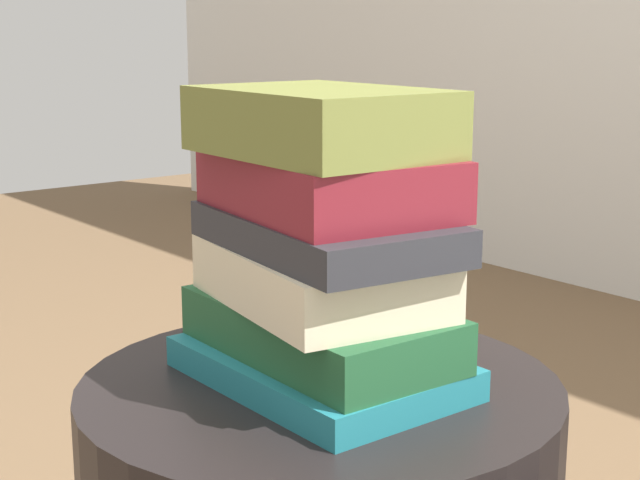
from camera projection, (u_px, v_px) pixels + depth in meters
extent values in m
cube|color=#1E727F|center=(315.00, 368.00, 0.95)|extent=(0.28, 0.19, 0.03)
cube|color=#1E512D|center=(317.00, 328.00, 0.94)|extent=(0.28, 0.16, 0.05)
cube|color=beige|center=(316.00, 275.00, 0.93)|extent=(0.27, 0.20, 0.05)
cube|color=#28282D|center=(322.00, 233.00, 0.91)|extent=(0.28, 0.19, 0.03)
cube|color=maroon|center=(325.00, 183.00, 0.92)|extent=(0.26, 0.20, 0.06)
cube|color=olive|center=(320.00, 121.00, 0.90)|extent=(0.24, 0.17, 0.06)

